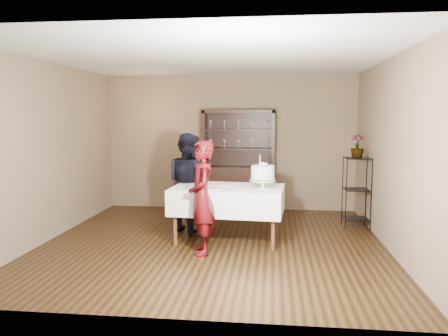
% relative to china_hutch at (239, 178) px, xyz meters
% --- Properties ---
extents(floor, '(5.00, 5.00, 0.00)m').
position_rel_china_hutch_xyz_m(floor, '(-0.20, -2.25, -0.66)').
color(floor, black).
rests_on(floor, ground).
extents(ceiling, '(5.00, 5.00, 0.00)m').
position_rel_china_hutch_xyz_m(ceiling, '(-0.20, -2.25, 2.04)').
color(ceiling, silver).
rests_on(ceiling, back_wall).
extents(back_wall, '(5.00, 0.02, 2.70)m').
position_rel_china_hutch_xyz_m(back_wall, '(-0.20, 0.25, 0.69)').
color(back_wall, brown).
rests_on(back_wall, floor).
extents(wall_left, '(0.02, 5.00, 2.70)m').
position_rel_china_hutch_xyz_m(wall_left, '(-2.70, -2.25, 0.69)').
color(wall_left, brown).
rests_on(wall_left, floor).
extents(wall_right, '(0.02, 5.00, 2.70)m').
position_rel_china_hutch_xyz_m(wall_right, '(2.30, -2.25, 0.69)').
color(wall_right, brown).
rests_on(wall_right, floor).
extents(china_hutch, '(1.40, 0.48, 2.00)m').
position_rel_china_hutch_xyz_m(china_hutch, '(0.00, 0.00, 0.00)').
color(china_hutch, black).
rests_on(china_hutch, floor).
extents(plant_etagere, '(0.42, 0.42, 1.20)m').
position_rel_china_hutch_xyz_m(plant_etagere, '(2.08, -1.05, -0.01)').
color(plant_etagere, black).
rests_on(plant_etagere, floor).
extents(cake_table, '(1.72, 1.13, 0.82)m').
position_rel_china_hutch_xyz_m(cake_table, '(0.00, -2.10, -0.03)').
color(cake_table, silver).
rests_on(cake_table, floor).
extents(woman, '(0.51, 0.65, 1.56)m').
position_rel_china_hutch_xyz_m(woman, '(-0.28, -2.76, 0.11)').
color(woman, '#350410').
rests_on(woman, floor).
extents(man, '(0.99, 0.98, 1.61)m').
position_rel_china_hutch_xyz_m(man, '(-0.70, -1.59, 0.14)').
color(man, black).
rests_on(man, floor).
extents(cake, '(0.40, 0.40, 0.53)m').
position_rel_china_hutch_xyz_m(cake, '(0.52, -2.17, 0.37)').
color(cake, white).
rests_on(cake, cake_table).
extents(plate_near, '(0.27, 0.27, 0.01)m').
position_rel_china_hutch_xyz_m(plate_near, '(-0.18, -2.35, 0.17)').
color(plate_near, white).
rests_on(plate_near, cake_table).
extents(plate_far, '(0.20, 0.20, 0.01)m').
position_rel_china_hutch_xyz_m(plate_far, '(-0.08, -1.95, 0.17)').
color(plate_far, white).
rests_on(plate_far, cake_table).
extents(potted_plant, '(0.22, 0.22, 0.39)m').
position_rel_china_hutch_xyz_m(potted_plant, '(2.06, -1.08, 0.72)').
color(potted_plant, '#4D6E34').
rests_on(potted_plant, plant_etagere).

